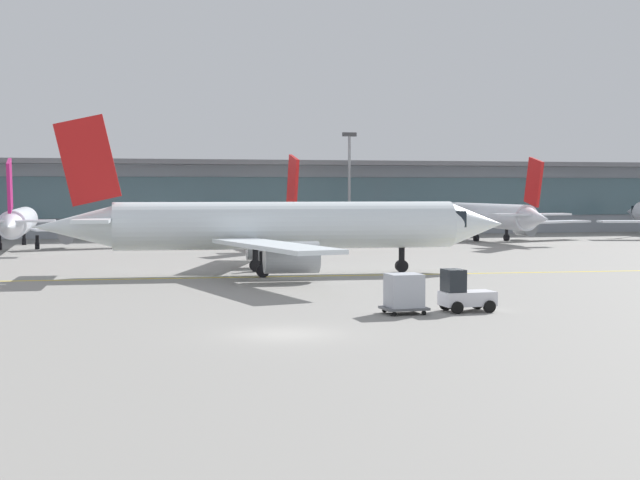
% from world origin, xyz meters
% --- Properties ---
extents(ground_plane, '(400.00, 400.00, 0.00)m').
position_xyz_m(ground_plane, '(0.00, 0.00, 0.00)').
color(ground_plane, gray).
extents(taxiway_centreline_stripe, '(109.77, 7.85, 0.01)m').
position_xyz_m(taxiway_centreline_stripe, '(5.70, 24.90, 0.00)').
color(taxiway_centreline_stripe, yellow).
rests_on(taxiway_centreline_stripe, ground_plane).
extents(terminal_concourse, '(201.08, 11.00, 9.60)m').
position_xyz_m(terminal_concourse, '(0.00, 83.00, 4.92)').
color(terminal_concourse, '#8C939E').
rests_on(terminal_concourse, ground_plane).
extents(gate_airplane_2, '(24.65, 26.41, 8.78)m').
position_xyz_m(gate_airplane_2, '(-14.62, 60.38, 2.63)').
color(gate_airplane_2, silver).
rests_on(gate_airplane_2, ground_plane).
extents(gate_airplane_3, '(26.26, 28.27, 9.36)m').
position_xyz_m(gate_airplane_3, '(10.76, 62.11, 2.81)').
color(gate_airplane_3, silver).
rests_on(gate_airplane_3, ground_plane).
extents(gate_airplane_4, '(26.29, 28.24, 9.36)m').
position_xyz_m(gate_airplane_4, '(37.11, 63.26, 2.81)').
color(gate_airplane_4, silver).
rests_on(gate_airplane_4, ground_plane).
extents(taxiing_regional_jet, '(33.49, 31.07, 11.09)m').
position_xyz_m(taxiing_regional_jet, '(5.27, 26.93, 3.33)').
color(taxiing_regional_jet, white).
rests_on(taxiing_regional_jet, ground_plane).
extents(baggage_tug, '(2.64, 1.68, 2.10)m').
position_xyz_m(baggage_tug, '(9.91, 4.82, 0.89)').
color(baggage_tug, silver).
rests_on(baggage_tug, ground_plane).
extents(cargo_dolly_lead, '(2.14, 1.66, 1.94)m').
position_xyz_m(cargo_dolly_lead, '(6.83, 4.74, 1.05)').
color(cargo_dolly_lead, '#595B60').
rests_on(cargo_dolly_lead, ground_plane).
extents(apron_light_mast_2, '(1.80, 0.36, 13.03)m').
position_xyz_m(apron_light_mast_2, '(23.91, 75.33, 7.20)').
color(apron_light_mast_2, gray).
rests_on(apron_light_mast_2, ground_plane).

